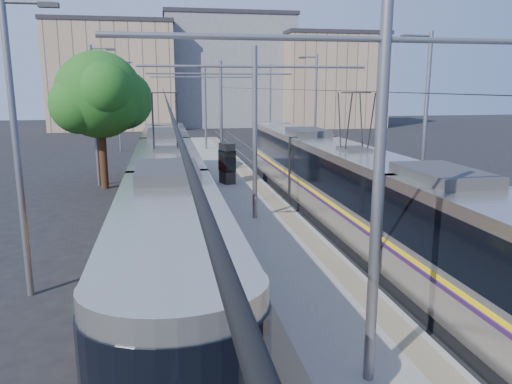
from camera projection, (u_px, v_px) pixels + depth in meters
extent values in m
plane|color=black|center=(308.00, 304.00, 13.41)|extent=(160.00, 160.00, 0.00)
cube|color=gray|center=(228.00, 182.00, 29.73)|extent=(4.00, 50.00, 0.30)
cube|color=gray|center=(203.00, 180.00, 29.44)|extent=(0.70, 50.00, 0.01)
cube|color=gray|center=(252.00, 178.00, 29.96)|extent=(0.70, 50.00, 0.01)
cube|color=gray|center=(154.00, 187.00, 28.99)|extent=(0.07, 70.00, 0.03)
cube|color=gray|center=(179.00, 186.00, 29.25)|extent=(0.07, 70.00, 0.03)
cube|color=gray|center=(275.00, 182.00, 30.27)|extent=(0.07, 70.00, 0.03)
cube|color=gray|center=(298.00, 182.00, 30.53)|extent=(0.07, 70.00, 0.03)
cube|color=silver|center=(176.00, 382.00, 9.89)|extent=(1.20, 5.00, 0.01)
cube|color=black|center=(169.00, 227.00, 20.05)|extent=(2.30, 28.95, 0.40)
cube|color=#B8B2A8|center=(167.00, 187.00, 19.70)|extent=(2.40, 27.35, 2.90)
cube|color=black|center=(167.00, 174.00, 19.60)|extent=(2.43, 27.35, 1.30)
cube|color=orange|center=(168.00, 197.00, 19.79)|extent=(2.43, 27.35, 0.12)
cube|color=#AD2909|center=(168.00, 209.00, 19.89)|extent=(2.42, 27.35, 1.10)
cube|color=#2D2D30|center=(166.00, 146.00, 19.37)|extent=(1.68, 3.00, 0.30)
cube|color=black|center=(351.00, 227.00, 20.03)|extent=(2.30, 31.47, 0.40)
cube|color=#B5AFA6|center=(352.00, 187.00, 19.69)|extent=(2.40, 29.87, 2.90)
cube|color=black|center=(353.00, 174.00, 19.58)|extent=(2.43, 29.87, 1.30)
cube|color=yellow|center=(352.00, 197.00, 19.77)|extent=(2.43, 29.87, 0.12)
cube|color=#2F1446|center=(352.00, 200.00, 19.80)|extent=(2.43, 29.87, 0.10)
cube|color=#2D2D30|center=(354.00, 146.00, 19.35)|extent=(1.68, 3.00, 0.30)
cylinder|color=slate|center=(377.00, 199.00, 8.77)|extent=(0.20, 0.20, 7.00)
cylinder|color=slate|center=(386.00, 40.00, 8.21)|extent=(9.20, 0.10, 0.10)
cylinder|color=slate|center=(255.00, 135.00, 20.31)|extent=(0.20, 0.20, 7.00)
cylinder|color=slate|center=(255.00, 67.00, 19.75)|extent=(9.20, 0.10, 0.10)
cylinder|color=slate|center=(221.00, 117.00, 31.86)|extent=(0.20, 0.20, 7.00)
cylinder|color=slate|center=(221.00, 74.00, 31.29)|extent=(9.20, 0.10, 0.10)
cylinder|color=slate|center=(205.00, 109.00, 43.40)|extent=(0.20, 0.20, 7.00)
cylinder|color=slate|center=(205.00, 77.00, 42.83)|extent=(9.20, 0.10, 0.10)
cylinder|color=black|center=(163.00, 90.00, 27.96)|extent=(0.02, 70.00, 0.02)
cylinder|color=black|center=(288.00, 89.00, 29.25)|extent=(0.02, 70.00, 0.02)
cylinder|color=slate|center=(17.00, 154.00, 13.17)|extent=(0.18, 0.18, 8.00)
cube|color=#2D2D30|center=(48.00, 5.00, 12.58)|extent=(0.50, 0.22, 0.12)
cylinder|color=slate|center=(95.00, 117.00, 28.56)|extent=(0.18, 0.18, 8.00)
cube|color=#2D2D30|center=(111.00, 50.00, 27.97)|extent=(0.50, 0.22, 0.12)
cylinder|color=slate|center=(118.00, 106.00, 43.94)|extent=(0.18, 0.18, 8.00)
cube|color=#2D2D30|center=(129.00, 62.00, 43.36)|extent=(0.50, 0.22, 0.12)
cylinder|color=slate|center=(425.00, 127.00, 21.61)|extent=(0.18, 0.18, 8.00)
cube|color=#2D2D30|center=(407.00, 37.00, 20.63)|extent=(0.50, 0.22, 0.12)
cylinder|color=slate|center=(315.00, 110.00, 37.00)|extent=(0.18, 0.18, 8.00)
cube|color=#2D2D30|center=(302.00, 58.00, 36.02)|extent=(0.50, 0.22, 0.12)
cylinder|color=slate|center=(270.00, 103.00, 52.38)|extent=(0.18, 0.18, 8.00)
cube|color=#2D2D30|center=(260.00, 66.00, 51.40)|extent=(0.50, 0.22, 0.12)
cube|color=black|center=(227.00, 163.00, 28.29)|extent=(0.87, 1.13, 2.30)
cube|color=black|center=(227.00, 161.00, 28.26)|extent=(0.92, 1.18, 1.20)
cylinder|color=#382314|center=(103.00, 161.00, 28.24)|extent=(0.44, 0.44, 3.18)
sphere|color=#174213|center=(99.00, 95.00, 27.47)|extent=(4.77, 4.77, 4.77)
sphere|color=#174213|center=(123.00, 100.00, 28.51)|extent=(3.38, 3.38, 3.38)
cube|color=tan|center=(114.00, 78.00, 67.92)|extent=(16.00, 12.00, 13.59)
cube|color=#262328|center=(111.00, 24.00, 66.45)|extent=(16.32, 12.24, 0.50)
cube|color=gray|center=(227.00, 73.00, 74.44)|extent=(18.00, 14.00, 15.24)
cube|color=#262328|center=(226.00, 18.00, 72.80)|extent=(18.36, 14.28, 0.50)
cube|color=tan|center=(329.00, 82.00, 71.45)|extent=(14.00, 10.00, 12.51)
cube|color=#262328|center=(331.00, 35.00, 70.09)|extent=(14.28, 10.20, 0.50)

